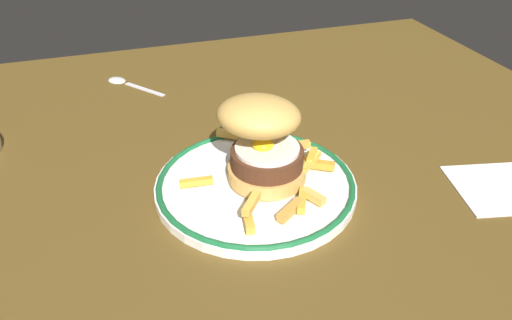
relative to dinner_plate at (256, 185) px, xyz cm
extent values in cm
cube|color=#553F18|center=(-4.22, 0.16, -2.84)|extent=(124.94, 109.89, 4.00)
cylinder|color=white|center=(0.00, 0.00, -0.24)|extent=(25.18, 25.18, 1.20)
torus|color=#196033|center=(0.00, 0.00, 0.36)|extent=(24.78, 24.78, 0.80)
cylinder|color=#D8A04F|center=(1.47, -0.29, 1.66)|extent=(9.74, 9.74, 1.80)
cylinder|color=#472616|center=(1.47, -0.29, 3.69)|extent=(8.95, 8.95, 2.25)
cylinder|color=white|center=(1.47, -0.29, 5.06)|extent=(7.88, 7.88, 0.50)
ellipsoid|color=yellow|center=(0.93, -0.32, 5.73)|extent=(2.60, 2.60, 1.40)
ellipsoid|color=gold|center=(0.65, 0.90, 9.28)|extent=(14.36, 14.41, 5.84)
cube|color=gold|center=(-0.02, 11.06, 1.26)|extent=(4.12, 3.16, 0.98)
cube|color=gold|center=(3.67, -6.06, 1.21)|extent=(2.64, 4.11, 0.89)
cube|color=gold|center=(1.67, -7.38, 1.24)|extent=(3.89, 3.14, 0.96)
cube|color=orange|center=(8.54, -0.11, 1.25)|extent=(3.97, 2.96, 0.96)
cube|color=gold|center=(6.98, -0.79, 2.63)|extent=(3.81, 3.52, 0.74)
cube|color=gold|center=(6.53, 4.12, 2.10)|extent=(4.73, 1.15, 0.89)
cube|color=gold|center=(-3.37, -7.61, 1.26)|extent=(1.56, 3.75, 0.99)
cube|color=gold|center=(3.06, 8.65, 1.19)|extent=(3.27, 1.14, 0.86)
cube|color=gold|center=(7.32, 1.59, 1.14)|extent=(3.19, 3.44, 0.76)
cube|color=gold|center=(-2.81, -6.96, 2.98)|extent=(3.00, 3.55, 0.88)
cube|color=gold|center=(7.51, 0.47, 2.83)|extent=(2.39, 2.89, 0.83)
cube|color=gold|center=(-7.24, 1.42, 1.16)|extent=(4.12, 1.18, 0.79)
cube|color=#EFAB50|center=(5.22, -5.89, 1.24)|extent=(2.19, 3.16, 0.96)
cube|color=silver|center=(-9.47, 34.30, -0.64)|extent=(6.17, 7.58, 0.32)
ellipsoid|color=silver|center=(-13.78, 39.81, -0.44)|extent=(4.27, 4.44, 0.90)
cube|color=white|center=(29.65, -9.24, -0.64)|extent=(13.60, 12.92, 0.40)
camera|label=1|loc=(-15.56, -47.68, 36.59)|focal=34.77mm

